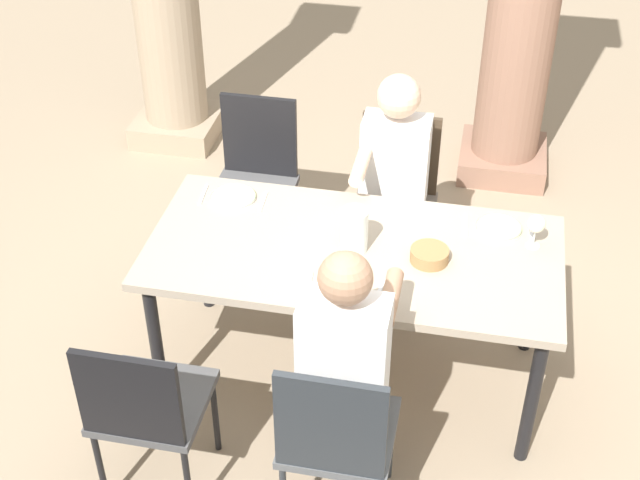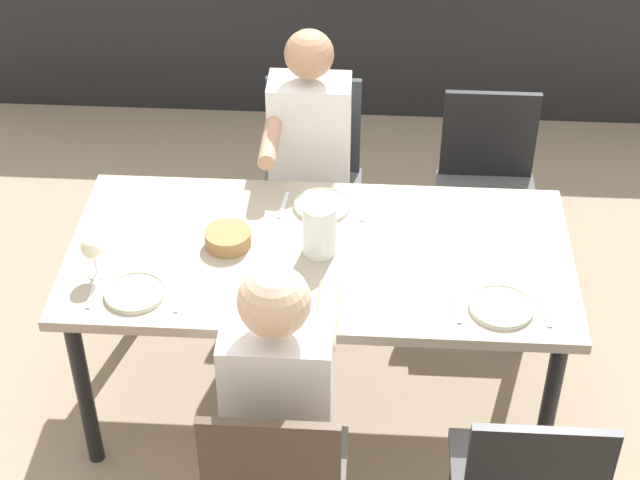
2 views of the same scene
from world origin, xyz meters
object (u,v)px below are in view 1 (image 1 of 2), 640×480
Objects in this scene: dining_table at (353,262)px; chair_west_south at (145,405)px; diner_woman_green at (347,368)px; plate_0 at (233,197)px; water_pitcher at (354,232)px; bread_basket at (429,255)px; wine_glass_2 at (536,224)px; plate_1 at (344,286)px; plate_2 at (498,227)px; chair_mid_north at (396,192)px; chair_mid_south at (336,434)px; diner_man_white at (392,186)px; chair_west_north at (256,173)px.

chair_west_south is at bearing -128.84° from dining_table.
diner_woman_green reaches higher than plate_0.
bread_basket is at bearing -3.78° from water_pitcher.
water_pitcher is (-0.09, 0.66, 0.17)m from diner_woman_green.
plate_0 is (-0.64, 0.28, 0.08)m from dining_table.
wine_glass_2 is 0.50m from bread_basket.
plate_1 is at bearing 39.94° from chair_west_south.
bread_basket is at bearing -133.88° from plate_2.
chair_mid_north is 0.84m from plate_2.
water_pitcher is at bearing 95.57° from chair_mid_south.
diner_woman_green is 6.07× the size of plate_2.
dining_table is at bearing -166.94° from wine_glass_2.
water_pitcher is (0.70, 0.87, 0.34)m from chair_west_south.
dining_table is 8.33× the size of plate_1.
chair_mid_north reaches higher than plate_1.
water_pitcher is (-0.08, -0.66, 0.18)m from diner_man_white.
chair_west_south is 1.16m from water_pitcher.
wine_glass_2 is at bearing 12.74° from water_pitcher.
wine_glass_2 is at bearing 24.15° from bread_basket.
diner_woman_green reaches higher than dining_table.
diner_man_white reaches higher than bread_basket.
diner_woman_green is 6.33× the size of water_pitcher.
plate_2 is at bearing 23.87° from water_pitcher.
chair_west_north is 1.67m from wine_glass_2.
water_pitcher is (-0.78, -0.18, -0.03)m from wine_glass_2.
chair_west_north is at bearing 139.41° from bread_basket.
chair_west_north reaches higher than plate_2.
plate_1 is at bearing -138.07° from plate_2.
wine_glass_2 reaches higher than bread_basket.
chair_west_south is at bearing -139.11° from plate_2.
chair_mid_south is (0.09, -0.87, -0.17)m from dining_table.
chair_west_north reaches higher than wine_glass_2.
chair_mid_north is at bearing -0.05° from chair_west_north.
diner_woman_green is 1.11m from wine_glass_2.
diner_woman_green is at bearing 89.18° from chair_mid_south.
wine_glass_2 is (0.70, -0.69, 0.37)m from chair_mid_north.
diner_man_white is (-0.00, 1.54, 0.15)m from chair_mid_south.
bread_basket is (-0.29, -0.30, 0.02)m from plate_2.
chair_west_north is 4.29× the size of plate_0.
chair_west_north is at bearing 156.08° from plate_2.
chair_west_north is 1.06× the size of chair_west_south.
chair_mid_south is at bearing -84.35° from dining_table.
plate_2 is at bearing -35.42° from diner_man_white.
chair_west_south reaches higher than plate_0.
plate_0 is (-0.73, 1.15, 0.25)m from chair_mid_south.
chair_mid_north is at bearing 84.34° from dining_table.
dining_table is at bearing -95.66° from chair_mid_north.
diner_man_white is 0.88m from wine_glass_2.
chair_mid_north is at bearing 65.72° from chair_west_south.
chair_west_north is 0.74× the size of diner_woman_green.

